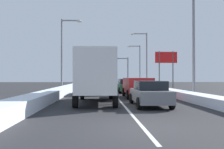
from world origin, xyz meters
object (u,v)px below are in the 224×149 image
object	(u,v)px
sedan_white_right_lane_fourth	(124,84)
box_truck_center_lane_nearest	(96,75)
sedan_green_right_lane_third	(127,86)
sedan_navy_center_lane_fourth	(97,83)
suv_silver_center_lane_second	(99,84)
street_lamp_right_far	(138,62)
roadside_sign_right	(166,61)
sedan_gray_right_lane_nearest	(150,93)
street_lamp_right_mid	(145,55)
sedan_charcoal_center_lane_third	(97,85)
traffic_light_gantry	(111,64)
street_lamp_left_mid	(65,49)
suv_red_right_lane_second	(137,86)
street_lamp_right_near	(190,34)

from	to	relation	value
sedan_white_right_lane_fourth	box_truck_center_lane_nearest	xyz separation A→B (m)	(-3.65, -17.20, 1.14)
sedan_green_right_lane_third	sedan_navy_center_lane_fourth	size ratio (longest dim) A/B	1.00
suv_silver_center_lane_second	street_lamp_right_far	size ratio (longest dim) A/B	0.61
roadside_sign_right	suv_silver_center_lane_second	bearing A→B (deg)	-135.62
sedan_gray_right_lane_nearest	sedan_white_right_lane_fourth	world-z (taller)	same
street_lamp_right_mid	street_lamp_right_far	bearing A→B (deg)	87.33
sedan_charcoal_center_lane_third	roadside_sign_right	bearing A→B (deg)	13.12
traffic_light_gantry	roadside_sign_right	bearing A→B (deg)	-70.48
street_lamp_right_mid	street_lamp_left_mid	size ratio (longest dim) A/B	0.98
traffic_light_gantry	sedan_charcoal_center_lane_third	bearing A→B (deg)	-97.93
box_truck_center_lane_nearest	sedan_navy_center_lane_fourth	xyz separation A→B (m)	(-0.17, 21.42, -1.14)
sedan_white_right_lane_fourth	suv_red_right_lane_second	bearing A→B (deg)	-91.03
sedan_charcoal_center_lane_third	street_lamp_right_far	bearing A→B (deg)	62.13
sedan_green_right_lane_third	suv_silver_center_lane_second	xyz separation A→B (m)	(-3.06, -2.14, 0.25)
street_lamp_right_near	street_lamp_right_far	world-z (taller)	street_lamp_right_near
sedan_gray_right_lane_nearest	street_lamp_right_near	distance (m)	8.32
suv_red_right_lane_second	sedan_green_right_lane_third	bearing A→B (deg)	91.27
traffic_light_gantry	sedan_white_right_lane_fourth	bearing A→B (deg)	-87.91
roadside_sign_right	street_lamp_right_mid	bearing A→B (deg)	124.09
sedan_charcoal_center_lane_third	street_lamp_right_far	distance (m)	17.52
sedan_green_right_lane_third	suv_silver_center_lane_second	size ratio (longest dim) A/B	0.92
sedan_charcoal_center_lane_third	street_lamp_right_far	world-z (taller)	street_lamp_right_far
box_truck_center_lane_nearest	sedan_charcoal_center_lane_third	world-z (taller)	box_truck_center_lane_nearest
sedan_charcoal_center_lane_third	street_lamp_right_near	bearing A→B (deg)	-57.37
sedan_green_right_lane_third	suv_silver_center_lane_second	distance (m)	3.75
street_lamp_right_near	box_truck_center_lane_nearest	bearing A→B (deg)	-155.34
sedan_green_right_lane_third	sedan_charcoal_center_lane_third	world-z (taller)	same
street_lamp_right_near	street_lamp_right_far	size ratio (longest dim) A/B	1.13
suv_red_right_lane_second	street_lamp_right_mid	distance (m)	18.46
sedan_green_right_lane_third	box_truck_center_lane_nearest	distance (m)	11.44
sedan_green_right_lane_third	street_lamp_right_near	xyz separation A→B (m)	(4.46, -7.35, 4.57)
sedan_white_right_lane_fourth	suv_silver_center_lane_second	xyz separation A→B (m)	(-3.44, -8.44, 0.25)
suv_silver_center_lane_second	traffic_light_gantry	xyz separation A→B (m)	(2.69, 28.99, 3.71)
roadside_sign_right	traffic_light_gantry	bearing A→B (deg)	109.52
street_lamp_right_near	street_lamp_right_mid	bearing A→B (deg)	91.07
sedan_gray_right_lane_nearest	sedan_green_right_lane_third	distance (m)	12.66
box_truck_center_lane_nearest	suv_silver_center_lane_second	size ratio (longest dim) A/B	1.47
sedan_green_right_lane_third	box_truck_center_lane_nearest	size ratio (longest dim) A/B	0.63
sedan_green_right_lane_third	roadside_sign_right	bearing A→B (deg)	47.96
street_lamp_right_far	street_lamp_left_mid	world-z (taller)	street_lamp_left_mid
sedan_gray_right_lane_nearest	roadside_sign_right	world-z (taller)	roadside_sign_right
suv_silver_center_lane_second	traffic_light_gantry	distance (m)	29.35
sedan_green_right_lane_third	street_lamp_left_mid	bearing A→B (deg)	155.92
street_lamp_right_mid	suv_silver_center_lane_second	bearing A→B (deg)	-118.85
sedan_gray_right_lane_nearest	suv_silver_center_lane_second	distance (m)	10.95
sedan_navy_center_lane_fourth	roadside_sign_right	bearing A→B (deg)	-17.91
sedan_white_right_lane_fourth	traffic_light_gantry	size ratio (longest dim) A/B	0.42
suv_red_right_lane_second	street_lamp_right_far	distance (m)	27.29
suv_silver_center_lane_second	sedan_navy_center_lane_fourth	size ratio (longest dim) A/B	1.09
sedan_green_right_lane_third	roadside_sign_right	size ratio (longest dim) A/B	0.82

